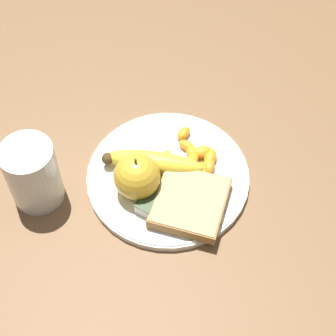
{
  "coord_description": "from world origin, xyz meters",
  "views": [
    {
      "loc": [
        -0.44,
        -0.25,
        0.76
      ],
      "look_at": [
        0.0,
        0.0,
        0.03
      ],
      "focal_mm": 60.0,
      "sensor_mm": 36.0,
      "label": 1
    }
  ],
  "objects_px": {
    "bread_slice": "(190,203)",
    "fork": "(167,171)",
    "juice_glass": "(33,175)",
    "apple": "(137,177)",
    "plate": "(168,177)",
    "banana": "(151,164)",
    "jam_packet": "(151,204)"
  },
  "relations": [
    {
      "from": "bread_slice",
      "to": "fork",
      "type": "distance_m",
      "value": 0.07
    },
    {
      "from": "juice_glass",
      "to": "bread_slice",
      "type": "relative_size",
      "value": 0.87
    },
    {
      "from": "apple",
      "to": "bread_slice",
      "type": "relative_size",
      "value": 0.62
    },
    {
      "from": "bread_slice",
      "to": "fork",
      "type": "xyz_separation_m",
      "value": [
        0.04,
        0.06,
        -0.01
      ]
    },
    {
      "from": "plate",
      "to": "juice_glass",
      "type": "xyz_separation_m",
      "value": [
        -0.13,
        0.16,
        0.05
      ]
    },
    {
      "from": "bread_slice",
      "to": "fork",
      "type": "relative_size",
      "value": 0.83
    },
    {
      "from": "plate",
      "to": "juice_glass",
      "type": "bearing_deg",
      "value": 127.48
    },
    {
      "from": "apple",
      "to": "fork",
      "type": "relative_size",
      "value": 0.51
    },
    {
      "from": "bread_slice",
      "to": "juice_glass",
      "type": "bearing_deg",
      "value": 112.44
    },
    {
      "from": "juice_glass",
      "to": "fork",
      "type": "relative_size",
      "value": 0.72
    },
    {
      "from": "bread_slice",
      "to": "fork",
      "type": "bearing_deg",
      "value": 57.78
    },
    {
      "from": "bread_slice",
      "to": "banana",
      "type": "bearing_deg",
      "value": 71.67
    },
    {
      "from": "banana",
      "to": "jam_packet",
      "type": "xyz_separation_m",
      "value": [
        -0.06,
        -0.03,
        -0.01
      ]
    },
    {
      "from": "juice_glass",
      "to": "banana",
      "type": "xyz_separation_m",
      "value": [
        0.12,
        -0.14,
        -0.02
      ]
    },
    {
      "from": "plate",
      "to": "apple",
      "type": "height_order",
      "value": "apple"
    },
    {
      "from": "bread_slice",
      "to": "jam_packet",
      "type": "xyz_separation_m",
      "value": [
        -0.03,
        0.05,
        -0.0
      ]
    },
    {
      "from": "bread_slice",
      "to": "jam_packet",
      "type": "bearing_deg",
      "value": 121.33
    },
    {
      "from": "bread_slice",
      "to": "jam_packet",
      "type": "height_order",
      "value": "same"
    },
    {
      "from": "juice_glass",
      "to": "apple",
      "type": "relative_size",
      "value": 1.41
    },
    {
      "from": "juice_glass",
      "to": "apple",
      "type": "xyz_separation_m",
      "value": [
        0.08,
        -0.14,
        -0.01
      ]
    },
    {
      "from": "juice_glass",
      "to": "bread_slice",
      "type": "height_order",
      "value": "juice_glass"
    },
    {
      "from": "apple",
      "to": "bread_slice",
      "type": "bearing_deg",
      "value": -81.39
    },
    {
      "from": "juice_glass",
      "to": "fork",
      "type": "distance_m",
      "value": 0.21
    },
    {
      "from": "apple",
      "to": "jam_packet",
      "type": "bearing_deg",
      "value": -118.16
    },
    {
      "from": "fork",
      "to": "apple",
      "type": "bearing_deg",
      "value": -65.5
    },
    {
      "from": "juice_glass",
      "to": "banana",
      "type": "relative_size",
      "value": 0.71
    },
    {
      "from": "apple",
      "to": "banana",
      "type": "bearing_deg",
      "value": -0.83
    },
    {
      "from": "plate",
      "to": "jam_packet",
      "type": "height_order",
      "value": "jam_packet"
    },
    {
      "from": "plate",
      "to": "bread_slice",
      "type": "relative_size",
      "value": 1.97
    },
    {
      "from": "apple",
      "to": "bread_slice",
      "type": "xyz_separation_m",
      "value": [
        0.01,
        -0.09,
        -0.03
      ]
    },
    {
      "from": "juice_glass",
      "to": "jam_packet",
      "type": "height_order",
      "value": "juice_glass"
    },
    {
      "from": "apple",
      "to": "banana",
      "type": "xyz_separation_m",
      "value": [
        0.04,
        -0.0,
        -0.02
      ]
    }
  ]
}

